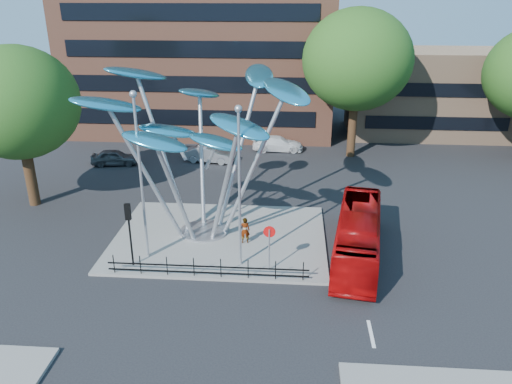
# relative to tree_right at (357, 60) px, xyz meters

# --- Properties ---
(ground) EXTENTS (120.00, 120.00, 0.00)m
(ground) POSITION_rel_tree_right_xyz_m (-8.00, -22.00, -8.04)
(ground) COLOR black
(ground) RESTS_ON ground
(traffic_island) EXTENTS (12.00, 9.00, 0.15)m
(traffic_island) POSITION_rel_tree_right_xyz_m (-9.00, -16.00, -7.96)
(traffic_island) COLOR slate
(traffic_island) RESTS_ON ground
(low_building_near) EXTENTS (15.00, 8.00, 8.00)m
(low_building_near) POSITION_rel_tree_right_xyz_m (8.00, 8.00, -4.04)
(low_building_near) COLOR #A57F61
(low_building_near) RESTS_ON ground
(tree_right) EXTENTS (8.80, 8.80, 12.11)m
(tree_right) POSITION_rel_tree_right_xyz_m (0.00, 0.00, 0.00)
(tree_right) COLOR black
(tree_right) RESTS_ON ground
(tree_left) EXTENTS (7.60, 7.60, 10.32)m
(tree_left) POSITION_rel_tree_right_xyz_m (-22.00, -12.00, -1.24)
(tree_left) COLOR black
(tree_left) RESTS_ON ground
(leaf_sculpture) EXTENTS (12.72, 9.54, 9.51)m
(leaf_sculpture) POSITION_rel_tree_right_xyz_m (-10.07, -15.32, -1.16)
(leaf_sculpture) COLOR #9EA0A5
(leaf_sculpture) RESTS_ON traffic_island
(street_lamp_left) EXTENTS (0.36, 0.36, 8.80)m
(street_lamp_left) POSITION_rel_tree_right_xyz_m (-12.50, -18.50, -2.68)
(street_lamp_left) COLOR #9EA0A5
(street_lamp_left) RESTS_ON traffic_island
(street_lamp_right) EXTENTS (0.36, 0.36, 8.30)m
(street_lamp_right) POSITION_rel_tree_right_xyz_m (-7.50, -19.00, -2.94)
(street_lamp_right) COLOR #9EA0A5
(street_lamp_right) RESTS_ON traffic_island
(traffic_light_island) EXTENTS (0.28, 0.18, 3.42)m
(traffic_light_island) POSITION_rel_tree_right_xyz_m (-13.00, -19.50, -5.42)
(traffic_light_island) COLOR black
(traffic_light_island) RESTS_ON traffic_island
(no_entry_sign_island) EXTENTS (0.60, 0.10, 2.45)m
(no_entry_sign_island) POSITION_rel_tree_right_xyz_m (-6.00, -19.48, -6.22)
(no_entry_sign_island) COLOR #9EA0A5
(no_entry_sign_island) RESTS_ON traffic_island
(pedestrian_railing_front) EXTENTS (10.00, 0.06, 1.00)m
(pedestrian_railing_front) POSITION_rel_tree_right_xyz_m (-9.00, -20.30, -7.48)
(pedestrian_railing_front) COLOR black
(pedestrian_railing_front) RESTS_ON traffic_island
(red_bus) EXTENTS (3.54, 9.33, 2.54)m
(red_bus) POSITION_rel_tree_right_xyz_m (-1.40, -17.49, -6.77)
(red_bus) COLOR #9A0707
(red_bus) RESTS_ON ground
(pedestrian) EXTENTS (0.61, 0.45, 1.53)m
(pedestrian) POSITION_rel_tree_right_xyz_m (-7.49, -16.66, -7.12)
(pedestrian) COLOR gray
(pedestrian) RESTS_ON traffic_island
(parked_car_left) EXTENTS (3.92, 2.07, 1.27)m
(parked_car_left) POSITION_rel_tree_right_xyz_m (-19.35, -3.78, -7.40)
(parked_car_left) COLOR #464B4F
(parked_car_left) RESTS_ON ground
(parked_car_mid) EXTENTS (4.24, 2.03, 1.34)m
(parked_car_mid) POSITION_rel_tree_right_xyz_m (-11.75, -2.49, -7.37)
(parked_car_mid) COLOR #95979B
(parked_car_mid) RESTS_ON ground
(parked_car_right) EXTENTS (4.51, 1.95, 1.29)m
(parked_car_right) POSITION_rel_tree_right_xyz_m (-6.26, 1.00, -7.39)
(parked_car_right) COLOR silver
(parked_car_right) RESTS_ON ground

